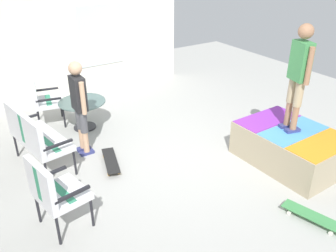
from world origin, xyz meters
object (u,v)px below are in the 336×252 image
Objects in this scene: patio_table at (83,109)px; skateboard_by_bench at (111,161)px; person_watching at (79,102)px; skateboard_spare at (312,216)px; patio_chair_near_house at (42,96)px; patio_chair_by_wall at (52,189)px; skate_ramp at (292,146)px; person_skater at (299,71)px; patio_bench at (33,134)px.

patio_table is 1.57m from skateboard_by_bench.
person_watching is 1.99× the size of skateboard_spare.
patio_chair_by_wall is (-3.07, 0.72, 0.00)m from patio_chair_near_house.
skate_ramp reaches higher than skateboard_by_bench.
patio_chair_near_house is at bearing 39.96° from person_skater.
person_skater reaches higher than skate_ramp.
skateboard_by_bench is (-0.58, -1.01, -0.53)m from patio_bench.
skateboard_by_bench and skateboard_spare have the same top height.
patio_chair_by_wall reaches higher than skate_ramp.
patio_chair_near_house reaches higher than patio_table.
patio_chair_near_house is (1.51, -0.55, -0.00)m from patio_bench.
patio_chair_near_house is 5.25m from skateboard_spare.
skateboard_by_bench is (1.53, 2.59, -0.21)m from skate_ramp.
patio_chair_by_wall is (-1.56, 0.18, -0.00)m from patio_bench.
patio_chair_by_wall is 3.86m from person_skater.
patio_table is at bearing 38.57° from skate_ramp.
patio_bench is 1.60× the size of skateboard_by_bench.
skateboard_by_bench is at bearing 31.66° from skateboard_spare.
patio_bench is 1.47× the size of patio_table.
skateboard_by_bench is (0.98, -1.19, -0.53)m from patio_chair_by_wall.
skateboard_spare is (-4.78, -2.12, -0.53)m from patio_chair_near_house.
patio_chair_by_wall is 1.24× the size of skateboard_by_bench.
skate_ramp is 1.50m from skateboard_spare.
patio_bench is at bearing 129.46° from patio_table.
skateboard_spare is at bearing -150.87° from person_watching.
patio_chair_near_house is at bearing 47.16° from patio_table.
person_skater is at bearing -140.04° from patio_chair_near_house.
person_skater is 3.28m from skateboard_by_bench.
patio_table is 1.09× the size of skateboard_by_bench.
patio_bench reaches higher than skateboard_spare.
patio_chair_near_house is at bearing 23.91° from skateboard_spare.
skateboard_by_bench is at bearing -119.94° from patio_bench.
skateboard_by_bench is at bearing 59.81° from person_skater.
person_watching is at bearing 29.13° from skateboard_spare.
skateboard_spare is (-4.21, -1.51, -0.32)m from patio_table.
person_watching reaches higher than patio_chair_near_house.
person_skater is at bearing -35.47° from skateboard_spare.
patio_chair_by_wall is at bearing 148.53° from person_watching.
person_skater is 2.04× the size of skateboard_spare.
person_skater is at bearing -120.19° from skateboard_by_bench.
person_watching is at bearing -31.47° from patio_chair_by_wall.
skateboard_by_bench is 3.15m from skateboard_spare.
patio_chair_by_wall reaches higher than skateboard_by_bench.
patio_chair_by_wall is 3.36m from skateboard_spare.
patio_table is 0.53× the size of person_skater.
person_skater reaches higher than skateboard_by_bench.
patio_bench is at bearing 59.88° from person_skater.
person_skater is 2.05× the size of skateboard_by_bench.
patio_chair_near_house and patio_chair_by_wall have the same top height.
skate_ramp is at bearing -120.45° from patio_bench.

